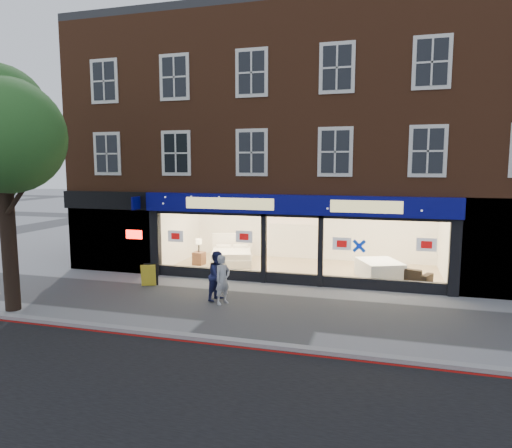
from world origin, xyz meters
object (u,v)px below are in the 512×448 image
at_px(mattress_stack, 379,270).
at_px(pedestrian_grey, 223,280).
at_px(sofa, 404,274).
at_px(display_bed, 232,256).
at_px(a_board, 150,275).
at_px(pedestrian_blue, 218,276).

bearing_deg(mattress_stack, pedestrian_grey, -137.61).
bearing_deg(sofa, pedestrian_grey, 60.18).
xyz_separation_m(display_bed, a_board, (-1.77, -4.00, -0.03)).
relative_size(a_board, pedestrian_blue, 0.50).
xyz_separation_m(pedestrian_grey, pedestrian_blue, (-0.28, 0.33, 0.03)).
relative_size(a_board, pedestrian_grey, 0.52).
distance_m(mattress_stack, pedestrian_grey, 6.39).
height_order(mattress_stack, sofa, mattress_stack).
bearing_deg(pedestrian_grey, a_board, 98.53).
bearing_deg(display_bed, mattress_stack, -26.52).
distance_m(display_bed, sofa, 7.21).
bearing_deg(sofa, display_bed, 14.29).
bearing_deg(pedestrian_grey, mattress_stack, -17.34).
bearing_deg(sofa, mattress_stack, 12.92).
height_order(display_bed, sofa, display_bed).
height_order(pedestrian_grey, pedestrian_blue, pedestrian_blue).
bearing_deg(pedestrian_grey, display_bed, 46.26).
relative_size(sofa, a_board, 2.34).
bearing_deg(display_bed, pedestrian_blue, -93.26).
distance_m(display_bed, mattress_stack, 6.31).
distance_m(sofa, pedestrian_grey, 6.96).
relative_size(display_bed, mattress_stack, 1.20).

